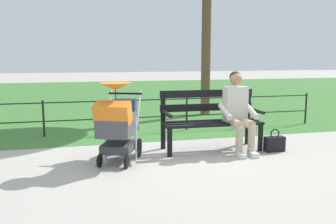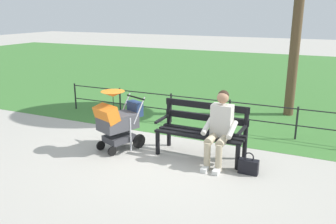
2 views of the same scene
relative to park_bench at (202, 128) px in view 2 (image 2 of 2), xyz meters
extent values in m
plane|color=#ADA89E|center=(0.62, 0.12, -0.53)|extent=(60.00, 60.00, 0.00)
cube|color=#3D7533|center=(0.62, -8.68, -0.52)|extent=(40.00, 16.00, 0.01)
cube|color=black|center=(0.00, -0.06, -0.08)|extent=(1.60, 0.13, 0.04)
cube|color=black|center=(0.00, 0.12, -0.08)|extent=(1.60, 0.13, 0.04)
cube|color=black|center=(0.01, 0.30, -0.08)|extent=(1.60, 0.13, 0.04)
cube|color=black|center=(0.00, -0.16, 0.14)|extent=(1.60, 0.07, 0.12)
cube|color=black|center=(0.00, -0.16, 0.37)|extent=(1.60, 0.07, 0.12)
cylinder|color=black|center=(-0.74, 0.33, -0.30)|extent=(0.08, 0.08, 0.45)
cylinder|color=black|center=(-0.75, -0.15, -0.05)|extent=(0.08, 0.08, 0.95)
cube|color=black|center=(-0.75, 0.13, 0.10)|extent=(0.06, 0.56, 0.04)
cylinder|color=black|center=(0.76, 0.30, -0.30)|extent=(0.08, 0.08, 0.45)
cylinder|color=black|center=(0.75, -0.18, -0.05)|extent=(0.08, 0.08, 0.95)
cube|color=black|center=(0.75, 0.10, 0.10)|extent=(0.06, 0.56, 0.04)
cylinder|color=tan|center=(-0.48, 0.34, -0.06)|extent=(0.15, 0.40, 0.14)
cylinder|color=tan|center=(-0.28, 0.33, -0.06)|extent=(0.15, 0.40, 0.14)
cylinder|color=tan|center=(-0.48, 0.54, -0.29)|extent=(0.11, 0.11, 0.47)
cylinder|color=tan|center=(-0.28, 0.53, -0.29)|extent=(0.11, 0.11, 0.47)
cube|color=silver|center=(-0.48, 0.62, -0.49)|extent=(0.10, 0.22, 0.07)
cube|color=silver|center=(-0.28, 0.61, -0.49)|extent=(0.10, 0.22, 0.07)
cube|color=beige|center=(-0.39, 0.12, 0.22)|extent=(0.36, 0.23, 0.56)
cylinder|color=beige|center=(-0.60, 0.24, 0.12)|extent=(0.10, 0.43, 0.23)
cylinder|color=beige|center=(-0.16, 0.23, 0.12)|extent=(0.10, 0.43, 0.23)
sphere|color=#A37556|center=(-0.39, 0.12, 0.62)|extent=(0.20, 0.20, 0.20)
sphere|color=black|center=(-0.39, 0.09, 0.65)|extent=(0.19, 0.19, 0.19)
cylinder|color=black|center=(1.21, 0.19, -0.39)|extent=(0.13, 0.27, 0.28)
cylinder|color=black|center=(1.64, 0.02, -0.39)|extent=(0.13, 0.27, 0.28)
cylinder|color=black|center=(1.47, 0.73, -0.44)|extent=(0.10, 0.18, 0.18)
cylinder|color=black|center=(1.82, 0.59, -0.44)|extent=(0.10, 0.18, 0.18)
cube|color=#38383D|center=(1.54, 0.38, -0.31)|extent=(0.58, 0.64, 0.12)
cylinder|color=silver|center=(1.29, 0.37, -0.20)|extent=(0.03, 0.03, 0.65)
cylinder|color=silver|center=(1.71, 0.20, -0.20)|extent=(0.03, 0.03, 0.65)
cube|color=#47474C|center=(1.54, 0.40, 0.02)|extent=(0.68, 0.80, 0.28)
cube|color=orange|center=(1.63, 0.62, 0.22)|extent=(0.56, 0.46, 0.33)
cylinder|color=black|center=(1.38, -0.01, 0.42)|extent=(0.49, 0.22, 0.03)
cylinder|color=silver|center=(1.20, 0.17, 0.22)|extent=(0.14, 0.29, 0.49)
cylinder|color=silver|center=(1.63, 0.00, 0.22)|extent=(0.14, 0.29, 0.49)
cone|color=orange|center=(1.57, 0.47, 0.57)|extent=(0.57, 0.57, 0.10)
cylinder|color=black|center=(1.57, 0.47, 0.39)|extent=(0.01, 0.01, 0.30)
cube|color=navy|center=(1.39, 0.01, 0.20)|extent=(0.36, 0.27, 0.28)
cube|color=black|center=(-0.95, 0.42, -0.41)|extent=(0.32, 0.14, 0.24)
torus|color=black|center=(-0.95, 0.42, -0.24)|extent=(0.16, 0.02, 0.16)
cylinder|color=black|center=(-1.49, -1.57, -0.18)|extent=(0.04, 0.04, 0.70)
cylinder|color=black|center=(-0.08, -1.57, -0.18)|extent=(0.04, 0.04, 0.70)
cylinder|color=black|center=(1.32, -1.57, -0.18)|extent=(0.04, 0.04, 0.70)
cylinder|color=black|center=(2.73, -1.57, -0.18)|extent=(0.04, 0.04, 0.70)
cylinder|color=black|center=(4.14, -1.57, -0.18)|extent=(0.04, 0.04, 0.70)
cylinder|color=black|center=(0.62, -1.57, 0.12)|extent=(7.03, 0.02, 0.02)
cylinder|color=black|center=(0.62, -1.57, -0.23)|extent=(7.03, 0.02, 0.02)
cylinder|color=brown|center=(-1.15, -3.39, 1.31)|extent=(0.24, 0.24, 3.67)
camera|label=1|loc=(2.06, 5.42, 0.98)|focal=38.23mm
camera|label=2|loc=(-1.94, 5.73, 2.04)|focal=37.61mm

